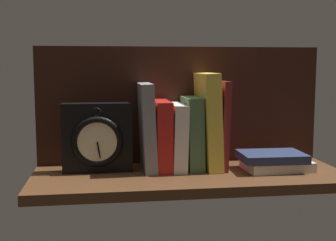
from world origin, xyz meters
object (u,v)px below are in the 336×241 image
Objects in this scene: book_white_catcher at (177,136)px; framed_clock at (97,138)px; book_green_romantic at (192,133)px; book_yellow_seinlanguage at (208,121)px; book_gray_chess at (147,127)px; book_maroon_dawkins at (220,124)px; book_red_requiem at (162,135)px; book_stack_side at (274,161)px.

framed_clock is (-21.27, -0.84, 0.14)cm from book_white_catcher.
book_yellow_seinlanguage reaches higher than book_green_romantic.
book_green_romantic is at bearing 0.00° from book_gray_chess.
framed_clock is at bearing -178.55° from book_maroon_dawkins.
book_yellow_seinlanguage is at bearing -0.00° from book_red_requiem.
book_stack_side is at bearing -22.82° from book_maroon_dawkins.
book_gray_chess is 12.44cm from book_green_romantic.
book_yellow_seinlanguage is at bearing 0.00° from book_green_romantic.
book_stack_side is (29.53, -5.72, -6.76)cm from book_red_requiem.
book_green_romantic is 1.07× the size of framed_clock.
book_maroon_dawkins is 1.31× the size of framed_clock.
book_maroon_dawkins is 1.25× the size of book_stack_side.
book_yellow_seinlanguage is 3.39cm from book_maroon_dawkins.
book_gray_chess is at bearing 3.65° from framed_clock.
framed_clock is 0.95× the size of book_stack_side.
book_stack_side is at bearing -10.96° from book_red_requiem.
book_white_catcher is 12.15cm from book_maroon_dawkins.
book_green_romantic is 23.09cm from book_stack_side.
book_white_catcher is at bearing 0.00° from book_gray_chess.
book_gray_chess reaches higher than book_stack_side.
framed_clock is (-17.09, -0.84, -0.30)cm from book_red_requiem.
framed_clock is (-13.14, -0.84, -2.62)cm from book_gray_chess.
book_red_requiem is 1.02× the size of framed_clock.
book_red_requiem is 17.11cm from framed_clock.
framed_clock is (-25.44, -0.84, -0.74)cm from book_green_romantic.
book_gray_chess is 1.25× the size of book_red_requiem.
book_gray_chess is 1.22× the size of book_stack_side.
book_white_catcher is at bearing 167.29° from book_stack_side.
book_stack_side is at bearing -15.12° from book_green_romantic.
book_red_requiem is at bearing 180.00° from book_green_romantic.
book_green_romantic is 25.47cm from framed_clock.
book_green_romantic reaches higher than book_white_catcher.
book_red_requiem is at bearing 180.00° from book_maroon_dawkins.
book_red_requiem is at bearing 180.00° from book_yellow_seinlanguage.
book_green_romantic is 0.82× the size of book_maroon_dawkins.
book_stack_side is (13.59, -5.72, -9.39)cm from book_maroon_dawkins.
book_green_romantic is at bearing 164.88° from book_stack_side.
book_white_catcher is at bearing 180.00° from book_yellow_seinlanguage.
book_stack_side is at bearing -9.70° from book_gray_chess.
book_white_catcher is 0.91× the size of book_green_romantic.
book_gray_chess is at bearing 180.00° from book_yellow_seinlanguage.
book_yellow_seinlanguage is 1.36× the size of book_stack_side.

